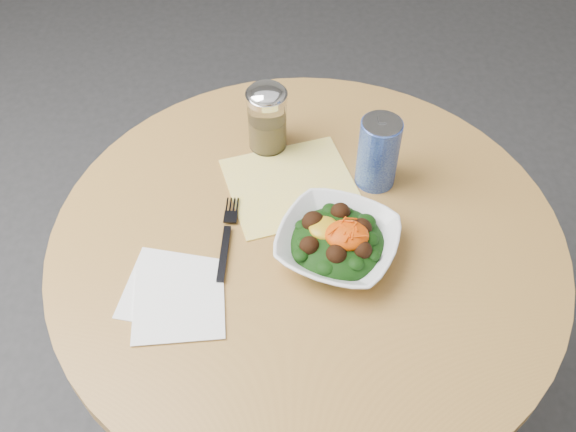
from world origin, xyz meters
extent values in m
plane|color=#303033|center=(0.00, 0.00, 0.00)|extent=(6.00, 6.00, 0.00)
cylinder|color=black|center=(0.00, 0.00, 0.01)|extent=(0.52, 0.52, 0.03)
cylinder|color=black|center=(0.00, 0.00, 0.35)|extent=(0.10, 0.10, 0.71)
cylinder|color=gold|center=(0.00, 0.00, 0.73)|extent=(0.90, 0.90, 0.04)
cube|color=yellow|center=(-0.03, 0.12, 0.75)|extent=(0.28, 0.27, 0.00)
cube|color=white|center=(-0.23, -0.11, 0.75)|extent=(0.17, 0.17, 0.00)
cube|color=white|center=(-0.21, -0.14, 0.75)|extent=(0.16, 0.16, 0.00)
imported|color=white|center=(0.05, -0.04, 0.77)|extent=(0.26, 0.26, 0.05)
ellipsoid|color=black|center=(0.05, -0.04, 0.77)|extent=(0.16, 0.16, 0.06)
ellipsoid|color=#C49613|center=(0.03, -0.02, 0.80)|extent=(0.05, 0.05, 0.02)
ellipsoid|color=#F03F05|center=(0.06, -0.04, 0.80)|extent=(0.07, 0.06, 0.03)
cube|color=black|center=(-0.14, -0.05, 0.76)|extent=(0.02, 0.12, 0.00)
cube|color=black|center=(-0.14, 0.05, 0.76)|extent=(0.03, 0.06, 0.00)
cylinder|color=silver|center=(-0.07, 0.23, 0.81)|extent=(0.07, 0.07, 0.11)
cylinder|color=#A4824C|center=(-0.07, 0.23, 0.78)|extent=(0.06, 0.06, 0.06)
cylinder|color=silver|center=(-0.07, 0.23, 0.87)|extent=(0.08, 0.08, 0.01)
ellipsoid|color=silver|center=(-0.07, 0.23, 0.88)|extent=(0.07, 0.07, 0.03)
cylinder|color=navy|center=(0.13, 0.14, 0.82)|extent=(0.07, 0.07, 0.14)
cylinder|color=silver|center=(0.13, 0.14, 0.89)|extent=(0.07, 0.07, 0.00)
cube|color=silver|center=(0.13, 0.14, 0.89)|extent=(0.01, 0.02, 0.00)
camera|label=1|loc=(-0.03, -0.71, 1.62)|focal=40.00mm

